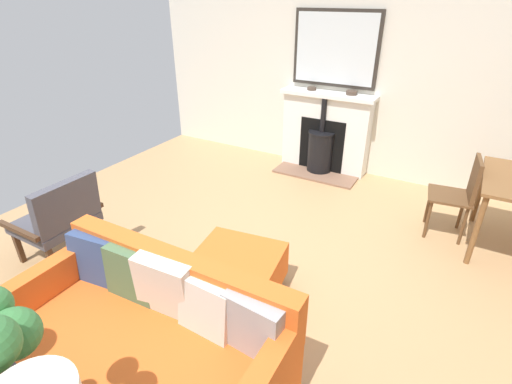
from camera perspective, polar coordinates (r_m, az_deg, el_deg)
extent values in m
cube|color=tan|center=(3.36, -3.73, -13.94)|extent=(5.85, 5.81, 0.01)
cube|color=silver|center=(5.27, 14.22, 17.42)|extent=(0.12, 5.81, 2.73)
cube|color=brown|center=(5.29, 8.70, 2.55)|extent=(0.37, 1.12, 0.03)
cube|color=white|center=(5.37, 10.32, 8.57)|extent=(0.25, 1.18, 1.03)
cube|color=black|center=(5.32, 9.81, 6.96)|extent=(0.06, 0.62, 0.71)
cylinder|color=black|center=(5.32, 9.58, 5.94)|extent=(0.34, 0.34, 0.53)
cylinder|color=black|center=(5.23, 9.82, 8.75)|extent=(0.36, 0.36, 0.02)
cylinder|color=black|center=(5.16, 10.02, 11.19)|extent=(0.07, 0.07, 0.44)
cube|color=white|center=(5.21, 10.72, 14.10)|extent=(0.30, 1.26, 0.05)
cube|color=#2D2823|center=(5.23, 11.76, 20.18)|extent=(0.04, 1.11, 0.92)
cube|color=silver|center=(5.21, 11.69, 20.16)|extent=(0.01, 1.03, 0.84)
cylinder|color=#47382D|center=(5.30, 8.31, 15.02)|extent=(0.12, 0.12, 0.04)
torus|color=#47382D|center=(5.30, 8.32, 15.17)|extent=(0.12, 0.12, 0.01)
cylinder|color=#47382D|center=(5.13, 14.07, 14.16)|extent=(0.14, 0.14, 0.05)
torus|color=#47382D|center=(5.13, 14.10, 14.38)|extent=(0.14, 0.14, 0.01)
cylinder|color=#B2B2B7|center=(3.08, -31.81, -22.61)|extent=(0.04, 0.04, 0.10)
cylinder|color=#B2B2B7|center=(3.31, -21.28, -15.73)|extent=(0.04, 0.04, 0.10)
cube|color=orange|center=(2.59, -16.83, -22.99)|extent=(0.91, 1.73, 0.34)
cube|color=orange|center=(2.53, -11.78, -12.40)|extent=(0.16, 1.72, 0.37)
cube|color=orange|center=(2.91, -29.10, -11.61)|extent=(0.85, 0.13, 0.22)
cube|color=#334775|center=(2.89, -22.98, -9.19)|extent=(0.19, 0.37, 0.37)
cube|color=#4C6B47|center=(2.66, -18.08, -11.66)|extent=(0.15, 0.37, 0.37)
cube|color=beige|center=(2.49, -13.58, -13.67)|extent=(0.15, 0.40, 0.39)
cube|color=beige|center=(2.34, -7.41, -16.80)|extent=(0.16, 0.35, 0.35)
cube|color=#99999E|center=(2.22, -0.56, -19.51)|extent=(0.15, 0.36, 0.36)
cylinder|color=#B2B2B7|center=(3.25, -8.47, -14.86)|extent=(0.04, 0.04, 0.09)
cylinder|color=#B2B2B7|center=(3.07, 0.73, -17.47)|extent=(0.04, 0.04, 0.09)
cylinder|color=#B2B2B7|center=(3.54, -5.04, -10.54)|extent=(0.04, 0.04, 0.09)
cylinder|color=#B2B2B7|center=(3.38, 3.39, -12.60)|extent=(0.04, 0.04, 0.09)
cube|color=orange|center=(3.17, -2.47, -11.10)|extent=(0.63, 0.74, 0.30)
cube|color=#4C3321|center=(4.33, -26.31, -3.85)|extent=(0.04, 0.04, 0.35)
cube|color=#4C3321|center=(4.12, -31.90, -6.90)|extent=(0.04, 0.04, 0.35)
cube|color=#4C3321|center=(3.98, -22.25, -5.75)|extent=(0.04, 0.04, 0.35)
cube|color=#4C3321|center=(3.76, -28.16, -9.25)|extent=(0.04, 0.04, 0.35)
cube|color=#4C4C56|center=(3.94, -27.75, -4.01)|extent=(0.60, 0.56, 0.08)
cube|color=#4C4C56|center=(3.63, -26.37, -1.71)|extent=(0.60, 0.12, 0.43)
cube|color=#4C3321|center=(4.05, -24.43, -0.95)|extent=(0.04, 0.53, 0.04)
cube|color=#4C3321|center=(3.77, -31.93, -4.93)|extent=(0.04, 0.53, 0.04)
sphere|color=#387A3D|center=(1.61, -32.42, -17.41)|extent=(0.18, 0.18, 0.18)
cylinder|color=brown|center=(4.68, 30.45, 0.00)|extent=(0.05, 0.05, 0.71)
cylinder|color=brown|center=(3.91, 29.99, -5.06)|extent=(0.05, 0.05, 0.71)
cylinder|color=brown|center=(4.47, 24.29, -1.78)|extent=(0.04, 0.04, 0.43)
cylinder|color=brown|center=(4.19, 24.23, -3.76)|extent=(0.04, 0.04, 0.43)
cylinder|color=brown|center=(4.51, 28.29, -2.48)|extent=(0.04, 0.04, 0.43)
cylinder|color=brown|center=(4.23, 28.51, -4.50)|extent=(0.04, 0.04, 0.43)
cube|color=brown|center=(4.25, 26.95, -0.53)|extent=(0.45, 0.45, 0.02)
cube|color=brown|center=(4.19, 29.84, 1.67)|extent=(0.36, 0.08, 0.41)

